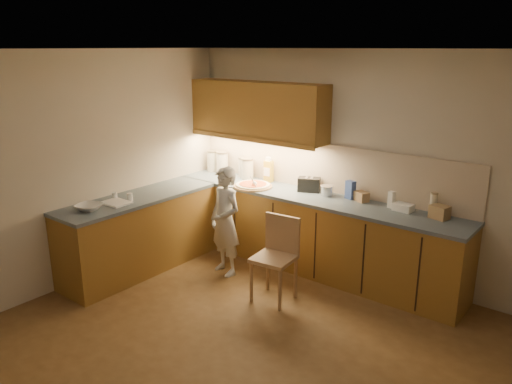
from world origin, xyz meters
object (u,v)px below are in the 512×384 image
pizza_on_board (253,185)px  wooden_chair (277,252)px  child (225,221)px  oil_jug (269,171)px  toaster (309,184)px

pizza_on_board → wooden_chair: 1.24m
pizza_on_board → child: child is taller
pizza_on_board → oil_jug: 0.35m
pizza_on_board → toaster: (0.65, 0.28, 0.06)m
oil_jug → toaster: bearing=-4.4°
pizza_on_board → oil_jug: size_ratio=1.49×
wooden_chair → oil_jug: 1.50m
oil_jug → toaster: (0.66, -0.05, -0.06)m
child → wooden_chair: size_ratio=1.44×
oil_jug → toaster: size_ratio=1.08×
pizza_on_board → wooden_chair: (0.91, -0.73, -0.42)m
toaster → oil_jug: bearing=151.3°
toaster → child: bearing=-147.3°
child → oil_jug: (-0.08, 0.94, 0.42)m
pizza_on_board → toaster: 0.71m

